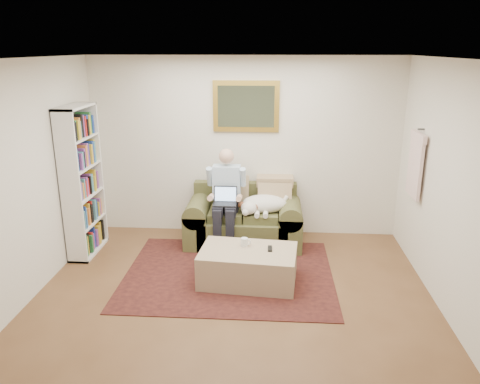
# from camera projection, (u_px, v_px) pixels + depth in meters

# --- Properties ---
(room_shell) EXTENTS (4.51, 5.00, 2.61)m
(room_shell) POSITION_uv_depth(u_px,v_px,m) (231.00, 191.00, 4.77)
(room_shell) COLOR brown
(room_shell) RESTS_ON ground
(rug) EXTENTS (2.56, 2.05, 0.01)m
(rug) POSITION_uv_depth(u_px,v_px,m) (229.00, 274.00, 5.83)
(rug) COLOR black
(rug) RESTS_ON room_shell
(sofa) EXTENTS (1.63, 0.83, 0.98)m
(sofa) POSITION_uv_depth(u_px,v_px,m) (244.00, 224.00, 6.69)
(sofa) COLOR brown
(sofa) RESTS_ON room_shell
(seated_man) EXTENTS (0.54, 0.77, 1.37)m
(seated_man) POSITION_uv_depth(u_px,v_px,m) (226.00, 200.00, 6.44)
(seated_man) COLOR #8CB3D8
(seated_man) RESTS_ON sofa
(laptop) EXTENTS (0.32, 0.25, 0.23)m
(laptop) POSITION_uv_depth(u_px,v_px,m) (225.00, 199.00, 6.37)
(laptop) COLOR black
(laptop) RESTS_ON seated_man
(sleeping_dog) EXTENTS (0.67, 0.42, 0.25)m
(sleeping_dog) POSITION_uv_depth(u_px,v_px,m) (265.00, 204.00, 6.49)
(sleeping_dog) COLOR white
(sleeping_dog) RESTS_ON sofa
(ottoman) EXTENTS (1.19, 0.81, 0.41)m
(ottoman) POSITION_uv_depth(u_px,v_px,m) (248.00, 266.00, 5.58)
(ottoman) COLOR tan
(ottoman) RESTS_ON room_shell
(coffee_mug) EXTENTS (0.08, 0.08, 0.10)m
(coffee_mug) POSITION_uv_depth(u_px,v_px,m) (244.00, 242.00, 5.63)
(coffee_mug) COLOR white
(coffee_mug) RESTS_ON ottoman
(tv_remote) EXTENTS (0.05, 0.15, 0.02)m
(tv_remote) POSITION_uv_depth(u_px,v_px,m) (270.00, 249.00, 5.54)
(tv_remote) COLOR black
(tv_remote) RESTS_ON ottoman
(bookshelf) EXTENTS (0.28, 0.80, 2.00)m
(bookshelf) POSITION_uv_depth(u_px,v_px,m) (82.00, 182.00, 6.19)
(bookshelf) COLOR white
(bookshelf) RESTS_ON room_shell
(wall_mirror) EXTENTS (0.94, 0.04, 0.72)m
(wall_mirror) POSITION_uv_depth(u_px,v_px,m) (246.00, 106.00, 6.61)
(wall_mirror) COLOR gold
(wall_mirror) RESTS_ON room_shell
(hanging_shirt) EXTENTS (0.06, 0.52, 0.90)m
(hanging_shirt) POSITION_uv_depth(u_px,v_px,m) (416.00, 161.00, 5.79)
(hanging_shirt) COLOR #FCD5D0
(hanging_shirt) RESTS_ON room_shell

